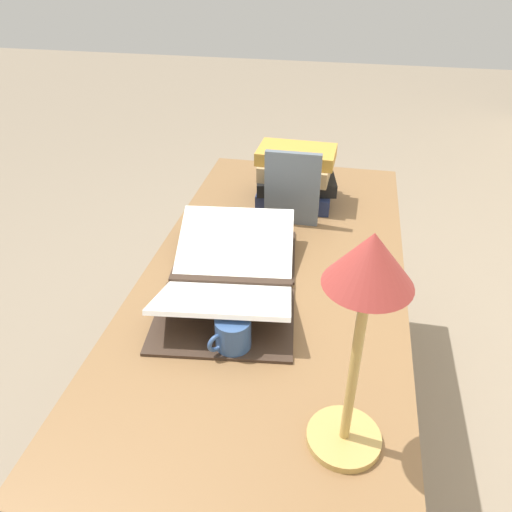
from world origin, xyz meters
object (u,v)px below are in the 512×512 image
(coffee_mug, at_px, (233,334))
(open_book, at_px, (230,276))
(book_standing_upright, at_px, (292,189))
(book_stack_tall, at_px, (296,177))
(reading_lamp, at_px, (365,299))

(coffee_mug, bearing_deg, open_book, -165.21)
(open_book, xyz_separation_m, coffee_mug, (0.23, 0.06, 0.01))
(book_standing_upright, bearing_deg, coffee_mug, -4.65)
(coffee_mug, bearing_deg, book_standing_upright, 175.14)
(book_stack_tall, distance_m, book_standing_upright, 0.16)
(open_book, distance_m, coffee_mug, 0.24)
(coffee_mug, bearing_deg, book_stack_tall, 176.61)
(book_stack_tall, relative_size, book_standing_upright, 1.21)
(book_stack_tall, height_order, coffee_mug, book_stack_tall)
(reading_lamp, bearing_deg, open_book, -143.41)
(reading_lamp, bearing_deg, book_stack_tall, -167.29)
(book_stack_tall, xyz_separation_m, book_standing_upright, (0.16, 0.01, 0.03))
(open_book, relative_size, book_standing_upright, 2.48)
(book_standing_upright, height_order, coffee_mug, book_standing_upright)
(open_book, xyz_separation_m, reading_lamp, (0.44, 0.32, 0.31))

